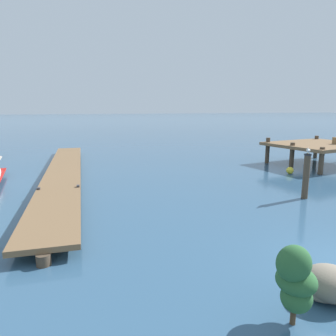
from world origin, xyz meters
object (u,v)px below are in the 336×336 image
shore_rock_near_right (331,285)px  coastal_shrub (295,279)px  mooring_piling (306,176)px  perched_seagull (308,150)px  mooring_buoy (290,170)px

shore_rock_near_right → coastal_shrub: 1.43m
mooring_piling → coastal_shrub: mooring_piling is taller
perched_seagull → mooring_piling: bearing=-144.0°
perched_seagull → coastal_shrub: (-6.03, -6.35, -1.21)m
shore_rock_near_right → mooring_piling: bearing=51.5°
coastal_shrub → mooring_buoy: size_ratio=3.11×
mooring_piling → coastal_shrub: bearing=-133.5°
mooring_piling → mooring_buoy: (2.91, 4.38, -0.79)m
coastal_shrub → mooring_buoy: 13.98m
mooring_piling → perched_seagull: bearing=36.0°
perched_seagull → mooring_buoy: size_ratio=0.68×
mooring_buoy → shore_rock_near_right: bearing=-126.5°
coastal_shrub → shore_rock_near_right: bearing=16.0°
shore_rock_near_right → perched_seagull: bearing=51.4°
shore_rock_near_right → mooring_buoy: shore_rock_near_right is taller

